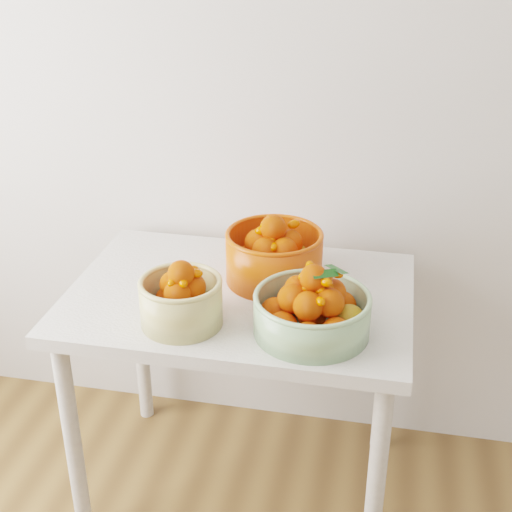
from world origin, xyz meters
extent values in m
cube|color=silver|center=(0.00, 2.00, 1.35)|extent=(4.00, 0.04, 2.70)
cube|color=silver|center=(-0.34, 1.60, 0.73)|extent=(1.00, 0.70, 0.04)
cylinder|color=silver|center=(-0.78, 1.31, 0.35)|extent=(0.05, 0.05, 0.71)
cylinder|color=silver|center=(0.10, 1.31, 0.35)|extent=(0.05, 0.05, 0.71)
cylinder|color=silver|center=(-0.78, 1.89, 0.35)|extent=(0.05, 0.05, 0.71)
cylinder|color=silver|center=(0.10, 1.89, 0.35)|extent=(0.05, 0.05, 0.71)
cylinder|color=#CBBA77|center=(-0.45, 1.40, 0.81)|extent=(0.29, 0.29, 0.13)
torus|color=#CBBA77|center=(-0.45, 1.40, 0.88)|extent=(0.29, 0.29, 0.02)
sphere|color=#D1660C|center=(-0.40, 1.40, 0.80)|extent=(0.08, 0.08, 0.08)
sphere|color=#D1660C|center=(-0.44, 1.45, 0.80)|extent=(0.08, 0.08, 0.08)
sphere|color=#F94205|center=(-0.50, 1.43, 0.80)|extent=(0.07, 0.07, 0.07)
sphere|color=#F94205|center=(-0.50, 1.36, 0.80)|extent=(0.07, 0.07, 0.07)
sphere|color=#F94205|center=(-0.44, 1.35, 0.80)|extent=(0.07, 0.07, 0.07)
sphere|color=#F94205|center=(-0.45, 1.40, 0.80)|extent=(0.07, 0.07, 0.07)
sphere|color=#F94205|center=(-0.43, 1.41, 0.86)|extent=(0.08, 0.08, 0.08)
sphere|color=#F94205|center=(-0.48, 1.42, 0.86)|extent=(0.07, 0.07, 0.07)
sphere|color=#F94205|center=(-0.45, 1.37, 0.86)|extent=(0.07, 0.07, 0.07)
sphere|color=#F94205|center=(-0.45, 1.39, 0.91)|extent=(0.07, 0.07, 0.07)
ellipsoid|color=#EA4500|center=(-0.46, 1.38, 0.89)|extent=(0.04, 0.04, 0.03)
ellipsoid|color=#EA4500|center=(-0.43, 1.41, 0.89)|extent=(0.05, 0.04, 0.03)
ellipsoid|color=#EA4500|center=(-0.46, 1.37, 0.89)|extent=(0.03, 0.04, 0.03)
ellipsoid|color=#EA4500|center=(-0.47, 1.40, 0.90)|extent=(0.04, 0.03, 0.03)
ellipsoid|color=#EA4500|center=(-0.41, 1.41, 0.90)|extent=(0.04, 0.04, 0.03)
ellipsoid|color=#EA4500|center=(-0.43, 1.44, 0.89)|extent=(0.04, 0.05, 0.03)
ellipsoid|color=#EA4500|center=(-0.45, 1.39, 0.90)|extent=(0.04, 0.04, 0.03)
ellipsoid|color=#EA4500|center=(-0.43, 1.37, 0.89)|extent=(0.04, 0.05, 0.03)
cylinder|color=#95BB89|center=(-0.11, 1.42, 0.80)|extent=(0.39, 0.39, 0.11)
torus|color=#95BB89|center=(-0.11, 1.42, 0.86)|extent=(0.39, 0.39, 0.01)
sphere|color=#D1660C|center=(-0.01, 1.43, 0.80)|extent=(0.08, 0.08, 0.08)
sphere|color=#F94205|center=(-0.03, 1.49, 0.80)|extent=(0.08, 0.08, 0.08)
sphere|color=#F94205|center=(-0.10, 1.52, 0.80)|extent=(0.08, 0.08, 0.08)
sphere|color=#F94205|center=(-0.17, 1.50, 0.80)|extent=(0.08, 0.08, 0.08)
sphere|color=#F94205|center=(-0.20, 1.42, 0.80)|extent=(0.08, 0.08, 0.08)
sphere|color=#F94205|center=(-0.17, 1.35, 0.80)|extent=(0.08, 0.08, 0.08)
sphere|color=#F94205|center=(-0.10, 1.33, 0.80)|extent=(0.07, 0.07, 0.07)
sphere|color=#F94205|center=(-0.03, 1.36, 0.80)|extent=(0.08, 0.08, 0.08)
sphere|color=#F94205|center=(-0.11, 1.42, 0.80)|extent=(0.08, 0.08, 0.08)
sphere|color=#F94205|center=(-0.06, 1.45, 0.86)|extent=(0.08, 0.08, 0.08)
sphere|color=#F94205|center=(-0.10, 1.48, 0.86)|extent=(0.08, 0.08, 0.08)
sphere|color=#F94205|center=(-0.15, 1.45, 0.86)|extent=(0.07, 0.07, 0.07)
sphere|color=#F94205|center=(-0.15, 1.40, 0.86)|extent=(0.08, 0.08, 0.08)
sphere|color=#F94205|center=(-0.11, 1.37, 0.86)|extent=(0.08, 0.08, 0.08)
sphere|color=#F94205|center=(-0.06, 1.40, 0.86)|extent=(0.08, 0.08, 0.08)
sphere|color=#F94205|center=(-0.10, 1.43, 0.91)|extent=(0.07, 0.07, 0.07)
ellipsoid|color=#EA4500|center=(-0.12, 1.41, 0.89)|extent=(0.05, 0.05, 0.03)
ellipsoid|color=#EA4500|center=(-0.10, 1.43, 0.92)|extent=(0.03, 0.04, 0.03)
ellipsoid|color=#EA4500|center=(-0.09, 1.45, 0.89)|extent=(0.04, 0.05, 0.03)
ellipsoid|color=#EA4500|center=(-0.14, 1.40, 0.88)|extent=(0.05, 0.05, 0.03)
ellipsoid|color=#EA4500|center=(-0.09, 1.41, 0.89)|extent=(0.05, 0.04, 0.03)
ellipsoid|color=#EA4500|center=(-0.07, 1.43, 0.89)|extent=(0.04, 0.04, 0.04)
ellipsoid|color=#EA4500|center=(-0.10, 1.41, 0.92)|extent=(0.03, 0.04, 0.03)
ellipsoid|color=#EA4500|center=(-0.09, 1.50, 0.89)|extent=(0.03, 0.04, 0.03)
ellipsoid|color=#EA4500|center=(-0.07, 1.40, 0.92)|extent=(0.04, 0.05, 0.04)
ellipsoid|color=#EA4500|center=(-0.05, 1.45, 0.92)|extent=(0.05, 0.04, 0.04)
ellipsoid|color=#EA4500|center=(-0.10, 1.43, 0.91)|extent=(0.04, 0.05, 0.04)
ellipsoid|color=#EA4500|center=(-0.12, 1.49, 0.91)|extent=(0.03, 0.05, 0.03)
ellipsoid|color=#EA4500|center=(-0.13, 1.44, 0.90)|extent=(0.05, 0.04, 0.03)
ellipsoid|color=#EA4500|center=(-0.13, 1.42, 0.92)|extent=(0.04, 0.03, 0.04)
ellipsoid|color=#EA4500|center=(-0.08, 1.36, 0.88)|extent=(0.04, 0.05, 0.04)
ellipsoid|color=#EA4500|center=(-0.07, 1.47, 0.89)|extent=(0.04, 0.05, 0.04)
cylinder|color=#DE3E0C|center=(-0.25, 1.69, 0.82)|extent=(0.30, 0.30, 0.15)
torus|color=#DE3E0C|center=(-0.25, 1.69, 0.90)|extent=(0.30, 0.30, 0.01)
sphere|color=#D1660C|center=(-0.17, 1.70, 0.80)|extent=(0.08, 0.08, 0.08)
sphere|color=#D1660C|center=(-0.20, 1.76, 0.80)|extent=(0.08, 0.08, 0.08)
sphere|color=#F94205|center=(-0.27, 1.78, 0.80)|extent=(0.08, 0.08, 0.08)
sphere|color=#F94205|center=(-0.33, 1.73, 0.80)|extent=(0.08, 0.08, 0.08)
sphere|color=#F94205|center=(-0.33, 1.66, 0.80)|extent=(0.09, 0.09, 0.09)
sphere|color=#F94205|center=(-0.27, 1.61, 0.80)|extent=(0.08, 0.08, 0.08)
sphere|color=#F94205|center=(-0.20, 1.63, 0.80)|extent=(0.09, 0.09, 0.09)
sphere|color=#F94205|center=(-0.25, 1.69, 0.80)|extent=(0.08, 0.08, 0.08)
sphere|color=#F94205|center=(-0.21, 1.72, 0.87)|extent=(0.08, 0.08, 0.08)
sphere|color=#F94205|center=(-0.26, 1.74, 0.87)|extent=(0.08, 0.08, 0.08)
sphere|color=#F94205|center=(-0.30, 1.70, 0.87)|extent=(0.09, 0.09, 0.09)
sphere|color=#F94205|center=(-0.27, 1.65, 0.87)|extent=(0.08, 0.08, 0.08)
sphere|color=#F94205|center=(-0.22, 1.66, 0.87)|extent=(0.08, 0.08, 0.08)
sphere|color=#F94205|center=(-0.26, 1.70, 0.92)|extent=(0.08, 0.08, 0.08)
ellipsoid|color=#EA4500|center=(-0.24, 1.69, 0.93)|extent=(0.04, 0.03, 0.03)
ellipsoid|color=#EA4500|center=(-0.29, 1.69, 0.91)|extent=(0.05, 0.04, 0.04)
ellipsoid|color=#EA4500|center=(-0.28, 1.69, 0.93)|extent=(0.05, 0.04, 0.03)
ellipsoid|color=#EA4500|center=(-0.20, 1.74, 0.92)|extent=(0.05, 0.05, 0.04)
ellipsoid|color=#EA4500|center=(-0.26, 1.67, 0.90)|extent=(0.04, 0.05, 0.04)
ellipsoid|color=#EA4500|center=(-0.26, 1.67, 0.88)|extent=(0.04, 0.05, 0.05)
ellipsoid|color=#EA4500|center=(-0.28, 1.75, 0.92)|extent=(0.05, 0.05, 0.04)
ellipsoid|color=#EA4500|center=(-0.29, 1.74, 0.91)|extent=(0.05, 0.05, 0.04)
ellipsoid|color=#EA4500|center=(-0.26, 1.69, 0.91)|extent=(0.05, 0.05, 0.04)
ellipsoid|color=#EA4500|center=(-0.25, 1.64, 0.88)|extent=(0.03, 0.04, 0.03)
camera|label=1|loc=(0.07, -0.17, 1.77)|focal=50.00mm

